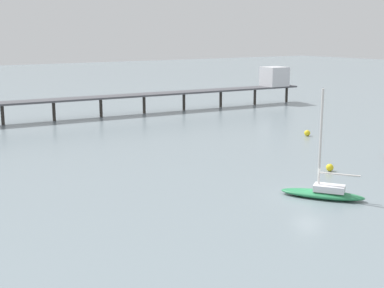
{
  "coord_description": "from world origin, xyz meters",
  "views": [
    {
      "loc": [
        -32.02,
        -30.32,
        13.47
      ],
      "look_at": [
        0.0,
        17.49,
        1.5
      ],
      "focal_mm": 50.42,
      "sensor_mm": 36.0,
      "label": 1
    }
  ],
  "objects": [
    {
      "name": "ground_plane",
      "position": [
        0.0,
        0.0,
        0.0
      ],
      "size": [
        400.0,
        400.0,
        0.0
      ],
      "primitive_type": "plane",
      "color": "gray"
    },
    {
      "name": "pier",
      "position": [
        14.42,
        48.9,
        3.79
      ],
      "size": [
        86.29,
        10.09,
        6.95
      ],
      "color": "#4C4C51",
      "rests_on": "ground_plane"
    },
    {
      "name": "sailboat_green",
      "position": [
        0.83,
        -0.83,
        0.57
      ],
      "size": [
        5.48,
        6.71,
        9.06
      ],
      "color": "#287F4C",
      "rests_on": "ground_plane"
    },
    {
      "name": "mooring_buoy_outer",
      "position": [
        8.0,
        4.95,
        0.37
      ],
      "size": [
        0.73,
        0.73,
        0.73
      ],
      "primitive_type": "sphere",
      "color": "yellow",
      "rests_on": "ground_plane"
    },
    {
      "name": "mooring_buoy_near",
      "position": [
        19.57,
        19.32,
        0.39
      ],
      "size": [
        0.79,
        0.79,
        0.79
      ],
      "primitive_type": "sphere",
      "color": "yellow",
      "rests_on": "ground_plane"
    }
  ]
}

